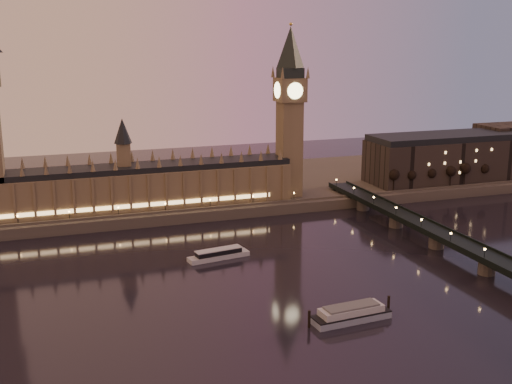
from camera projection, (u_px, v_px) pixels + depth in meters
ground at (276, 284)px, 271.26m from camera, size 700.00×700.00×0.00m
far_embankment at (231, 187)px, 431.66m from camera, size 560.00×130.00×6.00m
palace_of_westminster at (135, 181)px, 364.69m from camera, size 180.00×26.62×52.00m
big_ben at (290, 102)px, 384.36m from camera, size 17.68×17.68×104.00m
westminster_bridge at (460, 249)px, 298.83m from camera, size 13.20×260.00×15.30m
city_block at (471, 154)px, 447.78m from camera, size 155.00×45.00×34.00m
bare_tree_0 at (393, 176)px, 405.47m from camera, size 6.50×6.50×13.22m
bare_tree_1 at (411, 175)px, 409.77m from camera, size 6.50×6.50×13.22m
bare_tree_2 at (430, 173)px, 414.07m from camera, size 6.50×6.50×13.22m
bare_tree_3 at (448, 172)px, 418.37m from camera, size 6.50×6.50×13.22m
bare_tree_4 at (465, 171)px, 422.66m from camera, size 6.50×6.50×13.22m
bare_tree_5 at (482, 169)px, 426.96m from camera, size 6.50×6.50×13.22m
cruise_boat_a at (219, 254)px, 301.98m from camera, size 30.47×11.06×4.77m
moored_barge at (351, 314)px, 236.01m from camera, size 34.94×10.73×6.42m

